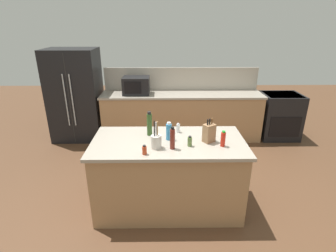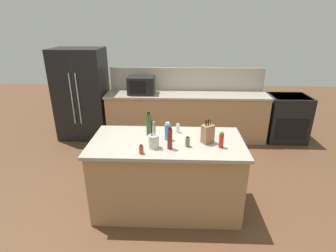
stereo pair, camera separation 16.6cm
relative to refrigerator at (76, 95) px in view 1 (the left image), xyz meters
The scene contains 16 objects.
ground_plane 3.03m from the refrigerator, 51.00° to the right, with size 14.00×14.00×0.00m, color brown.
back_counter_run 2.17m from the refrigerator, ahead, with size 3.20×0.66×0.94m.
wall_backsplash 2.16m from the refrigerator, ahead, with size 3.16×0.03×0.46m, color #B2A899.
kitchen_island 2.93m from the refrigerator, 51.00° to the right, with size 1.84×0.92×0.94m.
refrigerator is the anchor object (origin of this frame).
range_oven 4.16m from the refrigerator, ahead, with size 0.76×0.65×0.92m.
microwave 1.24m from the refrigerator, ahead, with size 0.51×0.39×0.33m.
knife_block 3.24m from the refrigerator, 44.75° to the right, with size 0.16×0.16×0.29m.
utensil_crock 2.96m from the refrigerator, 55.36° to the right, with size 0.12×0.12×0.32m.
salt_shaker 2.79m from the refrigerator, 45.56° to the right, with size 0.05×0.05×0.12m.
spice_jar_paprika 3.02m from the refrigerator, 58.92° to the right, with size 0.05×0.05×0.11m.
dish_soap_bottle 2.87m from the refrigerator, 50.43° to the right, with size 0.07×0.07×0.22m.
hot_sauce_bottle 3.43m from the refrigerator, 44.53° to the right, with size 0.05×0.05×0.19m.
olive_oil_bottle 2.62m from the refrigerator, 52.54° to the right, with size 0.06×0.06×0.31m.
spice_jar_oregano 3.16m from the refrigerator, 49.23° to the right, with size 0.05×0.05×0.12m.
vinegar_bottle 3.09m from the refrigerator, 52.82° to the right, with size 0.06×0.06×0.26m.
Camera 1 is at (-0.04, -2.85, 2.27)m, focal length 28.00 mm.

